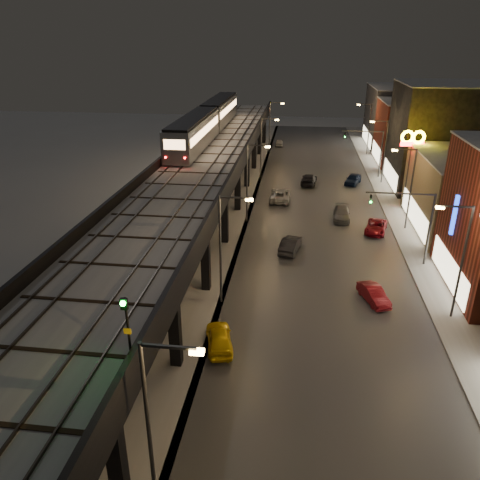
{
  "coord_description": "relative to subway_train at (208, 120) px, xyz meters",
  "views": [
    {
      "loc": [
        4.94,
        -19.08,
        19.62
      ],
      "look_at": [
        0.66,
        14.27,
        5.0
      ],
      "focal_mm": 35.0,
      "sensor_mm": 36.0,
      "label": 1
    }
  ],
  "objects": [
    {
      "name": "streetlight_left_1",
      "position": [
        8.07,
        -36.3,
        -3.3
      ],
      "size": [
        2.57,
        0.28,
        9.0
      ],
      "color": "#38383A",
      "rests_on": "ground"
    },
    {
      "name": "building_d",
      "position": [
        32.49,
        -1.3,
        -1.46
      ],
      "size": [
        12.2,
        13.2,
        14.16
      ],
      "color": "black",
      "rests_on": "ground"
    },
    {
      "name": "car_taxi",
      "position": [
        8.65,
        -42.2,
        -7.82
      ],
      "size": [
        2.64,
        4.47,
        1.43
      ],
      "primitive_type": "imported",
      "rotation": [
        0.0,
        0.0,
        3.38
      ],
      "color": "yellow",
      "rests_on": "ground"
    },
    {
      "name": "rail_signal",
      "position": [
        6.4,
        -52.05,
        0.13
      ],
      "size": [
        0.33,
        0.42,
        2.89
      ],
      "color": "black",
      "rests_on": "viaduct_trackbed"
    },
    {
      "name": "sidewalk_right",
      "position": [
        26.0,
        -14.3,
        -8.47
      ],
      "size": [
        4.0,
        120.0,
        0.14
      ],
      "primitive_type": "cube",
      "color": "#9FA1A8",
      "rests_on": "ground"
    },
    {
      "name": "car_far_white",
      "position": [
        9.42,
        23.19,
        -7.91
      ],
      "size": [
        1.6,
        3.71,
        1.25
      ],
      "primitive_type": "imported",
      "rotation": [
        0.0,
        0.0,
        3.18
      ],
      "color": "#AAAAAA",
      "rests_on": "ground"
    },
    {
      "name": "traffic_light_rig_a",
      "position": [
        24.34,
        -27.3,
        -4.04
      ],
      "size": [
        6.1,
        0.34,
        7.0
      ],
      "color": "#38383A",
      "rests_on": "ground"
    },
    {
      "name": "streetlight_right_1",
      "position": [
        25.23,
        -36.3,
        -3.3
      ],
      "size": [
        2.56,
        0.28,
        9.0
      ],
      "color": "#38383A",
      "rests_on": "ground"
    },
    {
      "name": "building_e",
      "position": [
        32.49,
        12.7,
        -3.46
      ],
      "size": [
        12.2,
        12.2,
        10.16
      ],
      "color": "maroon",
      "rests_on": "ground"
    },
    {
      "name": "car_onc_dark",
      "position": [
        22.12,
        -19.71,
        -7.92
      ],
      "size": [
        3.08,
        4.82,
        1.24
      ],
      "primitive_type": "imported",
      "rotation": [
        0.0,
        0.0,
        -0.25
      ],
      "color": "maroon",
      "rests_on": "ground"
    },
    {
      "name": "car_mid_silver",
      "position": [
        11.23,
        -10.2,
        -7.78
      ],
      "size": [
        2.56,
        5.49,
        1.52
      ],
      "primitive_type": "imported",
      "rotation": [
        0.0,
        0.0,
        3.13
      ],
      "color": "#ABABAC",
      "rests_on": "ground"
    },
    {
      "name": "subway_train",
      "position": [
        0.0,
        0.0,
        0.0
      ],
      "size": [
        3.22,
        38.86,
        3.86
      ],
      "color": "gray",
      "rests_on": "viaduct_trackbed"
    },
    {
      "name": "car_onc_silver",
      "position": [
        19.93,
        -34.7,
        -7.91
      ],
      "size": [
        2.5,
        4.01,
        1.25
      ],
      "primitive_type": "imported",
      "rotation": [
        0.0,
        0.0,
        0.34
      ],
      "color": "maroon",
      "rests_on": "ground"
    },
    {
      "name": "streetlight_left_2",
      "position": [
        8.07,
        -18.3,
        -3.3
      ],
      "size": [
        2.57,
        0.28,
        9.0
      ],
      "color": "#38383A",
      "rests_on": "ground"
    },
    {
      "name": "viaduct_trackbed",
      "position": [
        2.49,
        -17.33,
        -2.15
      ],
      "size": [
        8.4,
        100.0,
        0.32
      ],
      "color": "#B2B7C1",
      "rests_on": "elevated_viaduct"
    },
    {
      "name": "streetlight_left_4",
      "position": [
        8.07,
        17.7,
        -3.3
      ],
      "size": [
        2.57,
        0.28,
        9.0
      ],
      "color": "#38383A",
      "rests_on": "ground"
    },
    {
      "name": "ground",
      "position": [
        8.5,
        -49.3,
        -8.54
      ],
      "size": [
        220.0,
        220.0,
        0.0
      ],
      "primitive_type": "plane",
      "color": "silver"
    },
    {
      "name": "car_onc_white",
      "position": [
        18.69,
        -16.14,
        -7.87
      ],
      "size": [
        2.11,
        4.67,
        1.33
      ],
      "primitive_type": "imported",
      "rotation": [
        0.0,
        0.0,
        -0.05
      ],
      "color": "slate",
      "rests_on": "ground"
    },
    {
      "name": "elevated_viaduct",
      "position": [
        2.5,
        -17.46,
        -2.92
      ],
      "size": [
        9.0,
        100.0,
        6.3
      ],
      "color": "black",
      "rests_on": "ground"
    },
    {
      "name": "car_near_white",
      "position": [
        13.02,
        -25.9,
        -7.82
      ],
      "size": [
        2.33,
        4.59,
        1.44
      ],
      "primitive_type": "imported",
      "rotation": [
        0.0,
        0.0,
        2.95
      ],
      "color": "black",
      "rests_on": "ground"
    },
    {
      "name": "under_viaduct_pavement",
      "position": [
        2.5,
        -14.3,
        -8.51
      ],
      "size": [
        11.0,
        120.0,
        0.06
      ],
      "primitive_type": "cube",
      "color": "#9FA1A8",
      "rests_on": "ground"
    },
    {
      "name": "sign_mcdonalds",
      "position": [
        26.5,
        -11.55,
        -0.68
      ],
      "size": [
        2.89,
        0.59,
        9.72
      ],
      "color": "#38383A",
      "rests_on": "ground"
    },
    {
      "name": "building_f",
      "position": [
        32.49,
        26.7,
        -2.96
      ],
      "size": [
        12.2,
        16.2,
        11.16
      ],
      "color": "#333237",
      "rests_on": "ground"
    },
    {
      "name": "streetlight_left_0",
      "position": [
        8.07,
        -54.3,
        -3.3
      ],
      "size": [
        2.57,
        0.28,
        9.0
      ],
      "color": "#38383A",
      "rests_on": "ground"
    },
    {
      "name": "sign_carwash",
      "position": [
        27.0,
        -30.31,
        -3.04
      ],
      "size": [
        1.51,
        0.35,
        7.84
      ],
      "color": "#38383A",
      "rests_on": "ground"
    },
    {
      "name": "streetlight_right_2",
      "position": [
        25.23,
        -18.3,
        -3.3
      ],
      "size": [
        2.56,
        0.28,
        9.0
      ],
      "color": "#38383A",
      "rests_on": "ground"
    },
    {
      "name": "road_surface",
      "position": [
        16.0,
        -14.3,
        -8.51
      ],
      "size": [
        17.0,
        120.0,
        0.06
      ],
      "primitive_type": "cube",
      "color": "#46474D",
      "rests_on": "ground"
    },
    {
      "name": "viaduct_parapet_streetside",
      "position": [
        6.85,
        -17.3,
        -1.69
      ],
      "size": [
        0.3,
        100.0,
        1.1
      ],
      "primitive_type": "cube",
      "color": "black",
      "rests_on": "elevated_viaduct"
    },
    {
      "name": "streetlight_right_4",
      "position": [
        25.23,
        17.7,
        -3.3
      ],
      "size": [
        2.56,
        0.28,
        9.0
      ],
      "color": "#38383A",
      "rests_on": "ground"
    },
    {
      "name": "traffic_light_rig_b",
      "position": [
        24.34,
        2.7,
        -4.04
      ],
      "size": [
        6.1,
        0.34,
        7.0
      ],
      "color": "#38383A",
      "rests_on": "ground"
    },
    {
      "name": "viaduct_parapet_far",
      "position": [
        -1.85,
        -17.3,
        -1.69
      ],
      "size": [
        0.3,
        100.0,
        1.1
      ],
      "primitive_type": "cube",
      "color": "black",
      "rests_on": "elevated_viaduct"
    },
    {
      "name": "building_c",
      "position": [
        32.49,
        -17.3,
        -4.46
      ],
      "size": [
        12.2,
        15.2,
        8.16
      ],
      "color": "#74674B",
      "rests_on": "ground"
    },
    {
      "name": "streetlight_left_3",
      "position": [
        8.07,
        -0.3,
        -3.3
      ],
      "size": [
        2.57,
        0.28,
        9.0
      ],
      "color": "#38383A",
      "rests_on": "ground"
    },
    {
      "name": "car_onc_red",
      "position": [
        21.31,
        -1.42,
        -7.81
      ],
      "size": [
        3.05,
        4.62,
        1.46
      ],
      "primitive_type": "imported",
      "rotation": [
        0.0,
        0.0,
        -0.34
      ],
      "color": "black",
      "rests_on": "ground"
    },
    {
      "name": "streetlight_right_3",
      "position": [
        25.23,
        -0.3,
        -3.3
      ],
      "size": [
        2.56,
        0.28,
        9.0
      ],
      "color": "#38383A",
      "rests_on": "ground"
    },
    {
      "name": "car_mid_dark",
      "position": [
        14.99,
        -2.36,
        -7.81
      ],
      "size": [
        2.5,
        5.19,
        1.46
      ],
      "primitive_type": "imported",
      "rotation": [
        0.0,
        0.0,
        3.05
      ],
      "color": "black",
      "rests_on": "ground"
    }
  ]
}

